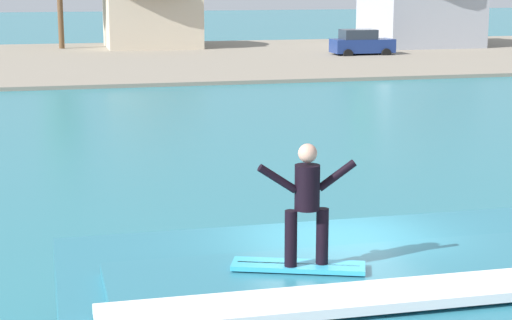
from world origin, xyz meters
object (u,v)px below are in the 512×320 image
Objects in this scene: surfer at (307,198)px; house_small_cottage at (151,1)px; surfboard at (298,266)px; car_far_shore at (361,43)px; wave_crest at (346,314)px.

house_small_cottage reaches higher than surfer.
car_far_shore is (17.82, 45.51, -0.69)m from surfboard.
house_small_cottage is at bearing 142.54° from car_far_shore.
car_far_shore is at bearing 69.33° from wave_crest.
surfer is at bearing -36.51° from surfboard.
wave_crest is 1.86× the size of car_far_shore.
surfer is at bearing -147.70° from wave_crest.
surfer is at bearing -95.13° from house_small_cottage.
surfboard is 0.91m from surfer.
wave_crest is at bearing 32.30° from surfer.
surfboard is at bearing -95.22° from house_small_cottage.
wave_crest is 1.24m from surfboard.
surfer is 55.59m from house_small_cottage.
wave_crest is at bearing -94.44° from house_small_cottage.
car_far_shore is at bearing 68.74° from surfer.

